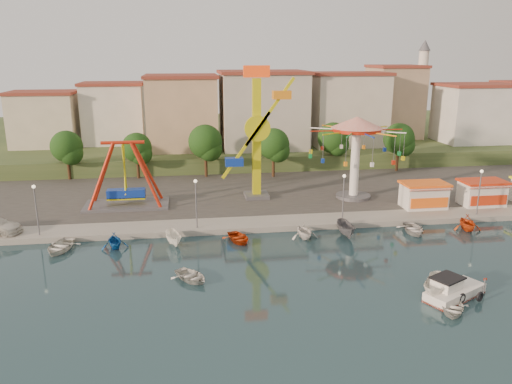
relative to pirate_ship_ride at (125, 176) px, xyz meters
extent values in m
plane|color=#122633|center=(16.20, -22.04, -4.39)|extent=(200.00, 200.00, 0.00)
cube|color=#9E998E|center=(16.20, 39.96, -4.09)|extent=(200.00, 100.00, 0.60)
cube|color=#4C4944|center=(16.20, 7.96, -3.79)|extent=(90.00, 28.00, 0.01)
cube|color=#384C26|center=(16.20, 44.96, -2.89)|extent=(200.00, 60.00, 3.00)
cube|color=#59595E|center=(0.00, 0.00, -3.64)|extent=(10.00, 5.00, 0.30)
cube|color=#1232A0|center=(0.00, 0.00, -2.19)|extent=(4.50, 1.40, 1.00)
cylinder|color=#B8230E|center=(0.00, 0.00, 4.01)|extent=(5.00, 0.40, 0.40)
cube|color=#59595E|center=(16.13, 1.65, -3.54)|extent=(3.00, 3.00, 0.50)
cube|color=yellow|center=(16.13, 1.65, 3.71)|extent=(1.00, 1.00, 15.00)
cube|color=red|center=(16.13, 1.65, 12.01)|extent=(3.20, 0.50, 1.40)
cylinder|color=yellow|center=(16.13, 0.85, 5.21)|extent=(3.20, 0.50, 3.20)
cube|color=yellow|center=(17.60, 0.65, 7.23)|extent=(6.15, 0.35, 8.30)
cube|color=orange|center=(19.06, 0.65, 9.25)|extent=(2.20, 1.20, 1.00)
cylinder|color=#59595E|center=(28.40, -0.33, -3.59)|extent=(4.40, 4.40, 0.40)
cylinder|color=white|center=(28.40, -0.33, 0.71)|extent=(1.10, 1.10, 9.00)
cylinder|color=#B8230E|center=(28.40, -0.33, 5.01)|extent=(6.00, 6.00, 0.50)
cone|color=red|center=(28.40, -0.33, 5.91)|extent=(6.40, 6.40, 1.40)
cube|color=white|center=(35.33, -5.54, -2.39)|extent=(5.00, 3.00, 2.80)
cube|color=orange|center=(35.33, -5.54, -0.84)|extent=(5.40, 3.40, 0.25)
cube|color=red|center=(35.33, -7.24, -1.19)|extent=(5.00, 0.77, 0.43)
cube|color=white|center=(42.85, -5.54, -2.39)|extent=(5.00, 3.00, 2.80)
cube|color=red|center=(42.85, -5.54, -0.84)|extent=(5.40, 3.40, 0.25)
cube|color=red|center=(42.85, -7.24, -1.19)|extent=(5.00, 0.77, 0.43)
cylinder|color=#59595E|center=(-7.80, -9.04, -1.29)|extent=(0.14, 0.14, 5.00)
cylinder|color=#59595E|center=(8.20, -9.04, -1.29)|extent=(0.14, 0.14, 5.00)
cylinder|color=#59595E|center=(24.20, -9.04, -1.29)|extent=(0.14, 0.14, 5.00)
cylinder|color=#59595E|center=(40.20, -9.04, -1.29)|extent=(0.14, 0.14, 5.00)
cylinder|color=#382314|center=(-9.80, 14.93, -2.00)|extent=(0.44, 0.44, 3.60)
sphere|color=black|center=(-9.80, 14.93, 1.10)|extent=(4.60, 4.60, 4.60)
cylinder|color=#382314|center=(0.20, 14.20, -2.09)|extent=(0.44, 0.44, 3.40)
sphere|color=black|center=(0.20, 14.20, 0.83)|extent=(4.35, 4.35, 4.35)
cylinder|color=#382314|center=(10.20, 13.76, -1.83)|extent=(0.44, 0.44, 3.92)
sphere|color=black|center=(10.20, 13.76, 1.54)|extent=(5.02, 5.02, 5.02)
cylinder|color=#382314|center=(20.20, 12.32, -1.96)|extent=(0.44, 0.44, 3.66)
sphere|color=black|center=(20.20, 12.32, 1.18)|extent=(4.68, 4.68, 4.68)
cylinder|color=#382314|center=(30.20, 15.31, -1.89)|extent=(0.44, 0.44, 3.80)
sphere|color=black|center=(30.20, 15.31, 1.37)|extent=(4.86, 4.86, 4.86)
cylinder|color=#382314|center=(40.20, 13.49, -1.91)|extent=(0.44, 0.44, 3.77)
sphere|color=black|center=(40.20, 13.49, 1.33)|extent=(4.83, 4.83, 4.83)
cube|color=beige|center=(-17.17, 24.02, 4.54)|extent=(9.26, 9.53, 11.87)
cube|color=silver|center=(-5.12, 29.34, 2.92)|extent=(12.33, 9.01, 8.63)
cube|color=tan|center=(8.02, 29.92, 4.22)|extent=(11.95, 9.28, 11.23)
cube|color=beige|center=(21.81, 26.76, 3.20)|extent=(12.59, 10.50, 9.20)
cube|color=beige|center=(35.27, 30.16, 3.22)|extent=(10.75, 9.23, 9.24)
cube|color=tan|center=(48.57, 28.29, 4.21)|extent=(12.77, 10.96, 11.21)
cube|color=silver|center=(60.36, 26.73, 4.78)|extent=(8.23, 8.98, 12.36)
cylinder|color=silver|center=(52.20, 31.96, 6.61)|extent=(1.80, 1.80, 16.00)
cylinder|color=#59595E|center=(52.20, 31.96, 11.61)|extent=(2.80, 2.80, 0.30)
cone|color=#59595E|center=(52.20, 31.96, 15.61)|extent=(2.20, 2.20, 2.00)
cube|color=white|center=(27.76, -26.61, -4.07)|extent=(5.70, 4.29, 0.97)
cube|color=#B8230E|center=(27.76, -26.61, -4.31)|extent=(5.70, 4.29, 0.17)
cube|color=white|center=(27.12, -26.50, -3.27)|extent=(2.65, 2.42, 0.97)
cube|color=black|center=(27.12, -26.50, -2.73)|extent=(2.94, 2.71, 0.13)
torus|color=black|center=(27.76, -27.69, -3.91)|extent=(0.82, 0.57, 0.82)
torus|color=black|center=(29.26, -27.63, -3.91)|extent=(0.82, 0.57, 0.82)
imported|color=silver|center=(7.40, -20.61, -4.02)|extent=(4.19, 4.41, 0.74)
imported|color=silver|center=(26.43, -28.70, -4.05)|extent=(3.72, 4.08, 0.69)
imported|color=white|center=(26.33, -26.22, -3.61)|extent=(3.64, 4.14, 1.56)
imported|color=silver|center=(-5.12, -12.24, -3.95)|extent=(3.90, 4.81, 0.88)
imported|color=#12509E|center=(0.07, -12.24, -3.61)|extent=(3.27, 3.56, 1.58)
imported|color=white|center=(5.81, -12.24, -3.72)|extent=(2.07, 3.70, 1.35)
imported|color=#BA370E|center=(12.31, -12.24, -4.01)|extent=(3.66, 4.36, 0.77)
imported|color=silver|center=(19.12, -12.24, -3.56)|extent=(3.24, 3.59, 1.67)
imported|color=slate|center=(23.61, -12.24, -3.63)|extent=(1.58, 4.00, 1.53)
imported|color=silver|center=(31.07, -12.24, -3.98)|extent=(3.37, 4.37, 0.84)
imported|color=#D04212|center=(37.18, -12.24, -3.52)|extent=(3.25, 3.64, 1.75)
camera|label=1|loc=(7.40, -59.54, 14.02)|focal=35.00mm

